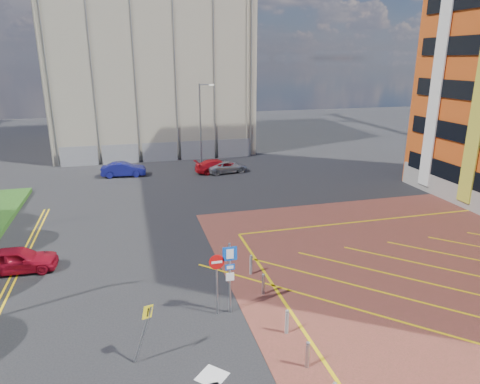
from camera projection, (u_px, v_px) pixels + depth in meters
name	position (u px, v px, depth m)	size (l,w,h in m)	color
ground	(224.00, 328.00, 17.17)	(140.00, 140.00, 0.00)	black
lamp_back	(201.00, 121.00, 42.69)	(1.53, 0.16, 8.00)	#9EA0A8
sign_cluster	(225.00, 272.00, 17.57)	(1.17, 0.12, 3.20)	#9EA0A8
warning_sign	(145.00, 326.00, 14.86)	(0.83, 0.43, 2.24)	#9EA0A8
bollard_row	(293.00, 333.00, 16.06)	(0.14, 11.14, 0.90)	#9EA0A8
construction_building	(148.00, 52.00, 50.77)	(21.20, 19.20, 22.00)	#A79E88
construction_fence	(170.00, 152.00, 44.79)	(21.60, 0.06, 2.00)	gray
car_red_left	(17.00, 260.00, 21.52)	(1.53, 3.81, 1.30)	#AA0E23
car_blue_back	(124.00, 169.00, 39.00)	(1.38, 3.95, 1.30)	navy
car_red_back	(218.00, 166.00, 40.33)	(1.74, 4.28, 1.24)	red
car_silver_back	(227.00, 167.00, 40.36)	(1.80, 3.90, 1.09)	#A4A4AB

